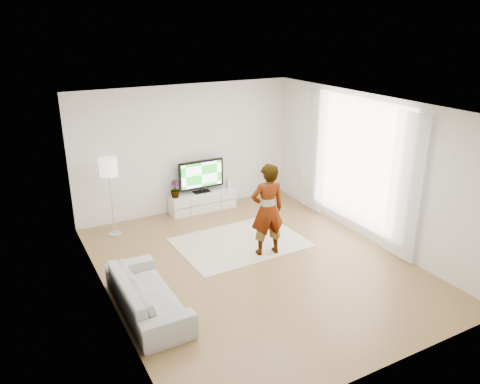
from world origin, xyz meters
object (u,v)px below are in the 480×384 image
media_console (203,201)px  television (201,175)px  player (267,210)px  sofa (147,294)px  rug (240,242)px  floor_lamp (109,171)px

media_console → television: 0.61m
player → sofa: (-2.49, -0.71, -0.58)m
media_console → television: bearing=90.0°
television → rug: 2.07m
floor_lamp → sofa: bearing=-94.7°
player → media_console: bearing=-76.9°
media_console → floor_lamp: bearing=-171.0°
rug → floor_lamp: bearing=143.0°
television → player: size_ratio=0.62×
media_console → player: 2.58m
rug → floor_lamp: floor_lamp is taller
rug → player: size_ratio=1.39×
sofa → media_console: bearing=-36.3°
media_console → television: television is taller
media_console → television: (-0.00, 0.03, 0.61)m
player → sofa: player is taller
media_console → floor_lamp: size_ratio=0.95×
floor_lamp → player: bearing=-43.7°
television → floor_lamp: bearing=-170.2°
television → sofa: (-2.32, -3.22, -0.54)m
television → player: bearing=-86.1°
player → floor_lamp: (-2.25, 2.16, 0.48)m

